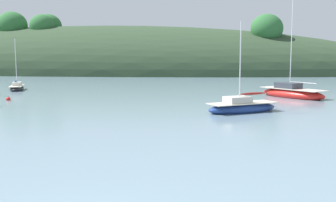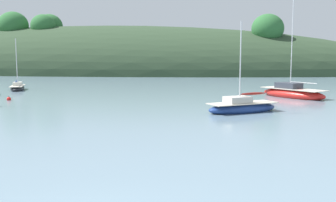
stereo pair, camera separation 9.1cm
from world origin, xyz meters
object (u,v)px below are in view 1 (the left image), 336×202
sailboat_yellow_far (292,93)px  mooring_buoy_channel (8,99)px  sailboat_orange_cutter (242,107)px  sailboat_teal_outer (17,88)px

sailboat_yellow_far → mooring_buoy_channel: 29.88m
mooring_buoy_channel → sailboat_yellow_far: bearing=11.9°
sailboat_orange_cutter → mooring_buoy_channel: sailboat_orange_cutter is taller
sailboat_orange_cutter → mooring_buoy_channel: size_ratio=13.88×
sailboat_teal_outer → mooring_buoy_channel: 11.85m
sailboat_teal_outer → mooring_buoy_channel: size_ratio=12.66×
mooring_buoy_channel → sailboat_teal_outer: bearing=113.5°
sailboat_yellow_far → sailboat_orange_cutter: sailboat_yellow_far is taller
sailboat_orange_cutter → mooring_buoy_channel: (-23.01, 5.48, -0.27)m
sailboat_yellow_far → sailboat_teal_outer: sailboat_yellow_far is taller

